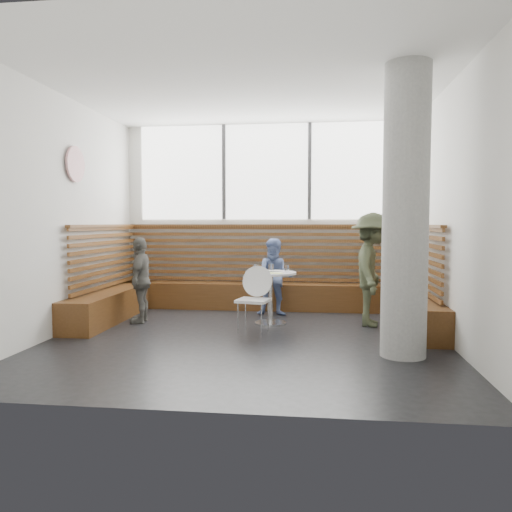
# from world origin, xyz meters

# --- Properties ---
(room) EXTENTS (5.00, 5.00, 3.20)m
(room) POSITION_xyz_m (0.00, 0.00, 1.60)
(room) COLOR silver
(room) RESTS_ON ground
(booth) EXTENTS (5.00, 2.50, 1.44)m
(booth) POSITION_xyz_m (0.00, 1.77, 0.41)
(booth) COLOR #492B12
(booth) RESTS_ON ground
(concrete_column) EXTENTS (0.50, 0.50, 3.20)m
(concrete_column) POSITION_xyz_m (1.85, -0.60, 1.60)
(concrete_column) COLOR gray
(concrete_column) RESTS_ON ground
(wall_art) EXTENTS (0.03, 0.50, 0.50)m
(wall_art) POSITION_xyz_m (-2.46, 0.40, 2.30)
(wall_art) COLOR white
(wall_art) RESTS_ON room
(cafe_table) EXTENTS (0.75, 0.75, 0.77)m
(cafe_table) POSITION_xyz_m (0.22, 0.99, 0.55)
(cafe_table) COLOR silver
(cafe_table) RESTS_ON ground
(cafe_chair) EXTENTS (0.43, 0.42, 0.89)m
(cafe_chair) POSITION_xyz_m (0.04, 0.46, 0.52)
(cafe_chair) COLOR white
(cafe_chair) RESTS_ON ground
(adult_man) EXTENTS (0.76, 1.13, 1.63)m
(adult_man) POSITION_xyz_m (1.68, 1.06, 0.82)
(adult_man) COLOR #3C422C
(adult_man) RESTS_ON ground
(child_back) EXTENTS (0.64, 0.52, 1.24)m
(child_back) POSITION_xyz_m (0.23, 1.68, 0.62)
(child_back) COLOR #657AB0
(child_back) RESTS_ON ground
(child_left) EXTENTS (0.38, 0.77, 1.27)m
(child_left) POSITION_xyz_m (-1.72, 0.89, 0.64)
(child_left) COLOR #605E57
(child_left) RESTS_ON ground
(plate_near) EXTENTS (0.18, 0.18, 0.01)m
(plate_near) POSITION_xyz_m (0.13, 1.07, 0.77)
(plate_near) COLOR white
(plate_near) RESTS_ON cafe_table
(plate_far) EXTENTS (0.20, 0.20, 0.01)m
(plate_far) POSITION_xyz_m (0.28, 1.09, 0.77)
(plate_far) COLOR white
(plate_far) RESTS_ON cafe_table
(glass_left) EXTENTS (0.07, 0.07, 0.12)m
(glass_left) POSITION_xyz_m (0.00, 0.95, 0.83)
(glass_left) COLOR white
(glass_left) RESTS_ON cafe_table
(glass_mid) EXTENTS (0.08, 0.08, 0.12)m
(glass_mid) POSITION_xyz_m (0.23, 0.95, 0.83)
(glass_mid) COLOR white
(glass_mid) RESTS_ON cafe_table
(glass_right) EXTENTS (0.07, 0.07, 0.10)m
(glass_right) POSITION_xyz_m (0.45, 1.02, 0.82)
(glass_right) COLOR white
(glass_right) RESTS_ON cafe_table
(menu_card) EXTENTS (0.23, 0.19, 0.00)m
(menu_card) POSITION_xyz_m (0.30, 0.81, 0.77)
(menu_card) COLOR #A5C64C
(menu_card) RESTS_ON cafe_table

